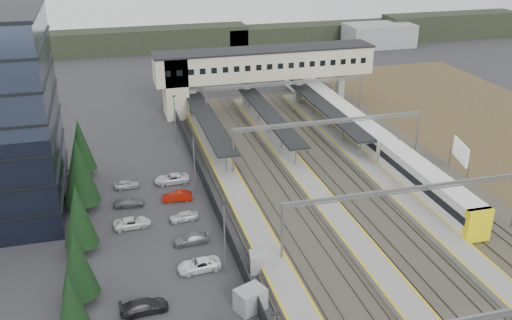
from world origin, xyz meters
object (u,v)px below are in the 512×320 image
object	(u,v)px
footbridge	(250,67)
train	(357,128)
relay_cabin_near	(250,299)
relay_cabin_far	(260,262)
billboard	(460,153)

from	to	relation	value
footbridge	train	size ratio (longest dim) A/B	0.63
relay_cabin_near	relay_cabin_far	bearing A→B (deg)	66.00
relay_cabin_near	footbridge	xyz separation A→B (m)	(14.69, 56.24, 6.82)
relay_cabin_near	billboard	world-z (taller)	billboard
footbridge	train	distance (m)	24.16
relay_cabin_far	train	size ratio (longest dim) A/B	0.04
relay_cabin_near	train	xyz separation A→B (m)	(26.99, 36.24, 1.11)
train	footbridge	bearing A→B (deg)	121.59
relay_cabin_near	footbridge	size ratio (longest dim) A/B	0.08
relay_cabin_far	footbridge	bearing A→B (deg)	76.49
relay_cabin_far	billboard	bearing A→B (deg)	25.25
relay_cabin_near	train	distance (m)	45.20
relay_cabin_near	billboard	size ratio (longest dim) A/B	0.60
train	billboard	bearing A→B (deg)	-59.03
footbridge	train	world-z (taller)	footbridge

